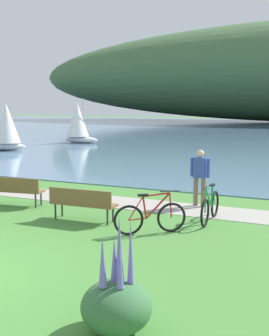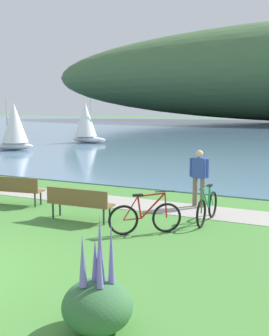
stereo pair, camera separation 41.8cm
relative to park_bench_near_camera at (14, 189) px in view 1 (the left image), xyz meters
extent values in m
cube|color=#5B7F9E|center=(2.37, 43.89, -0.50)|extent=(180.00, 80.00, 0.04)
cube|color=#A39E93|center=(2.37, 1.65, -0.52)|extent=(60.00, 1.50, 0.01)
cube|color=brown|center=(-0.01, 0.08, -0.07)|extent=(1.85, 0.74, 0.05)
cube|color=brown|center=(0.02, -0.13, 0.15)|extent=(1.79, 0.31, 0.40)
cylinder|color=#2D2D33|center=(0.72, 0.36, -0.30)|extent=(0.05, 0.05, 0.45)
cylinder|color=#2D2D33|center=(0.77, 0.03, -0.30)|extent=(0.05, 0.05, 0.45)
cube|color=brown|center=(2.79, -0.60, -0.07)|extent=(1.82, 0.55, 0.05)
cube|color=brown|center=(2.80, -0.81, 0.15)|extent=(1.80, 0.11, 0.40)
cylinder|color=#2D2D33|center=(2.02, -0.46, -0.30)|extent=(0.05, 0.05, 0.45)
cylinder|color=#2D2D33|center=(3.55, -0.40, -0.30)|extent=(0.05, 0.05, 0.45)
cylinder|color=#2D2D33|center=(2.03, -0.80, -0.30)|extent=(0.05, 0.05, 0.45)
cylinder|color=#2D2D33|center=(3.56, -0.74, -0.30)|extent=(0.05, 0.05, 0.45)
torus|color=black|center=(5.85, 0.10, -0.16)|extent=(0.06, 0.72, 0.72)
torus|color=black|center=(5.85, 1.15, -0.16)|extent=(0.06, 0.72, 0.72)
cylinder|color=#1E8C4C|center=(5.85, 0.44, 0.15)|extent=(0.04, 0.61, 0.61)
cylinder|color=#1E8C4C|center=(5.85, 0.48, 0.41)|extent=(0.04, 0.66, 0.09)
cylinder|color=#1E8C4C|center=(5.85, 0.77, 0.12)|extent=(0.04, 0.12, 0.54)
cylinder|color=#1E8C4C|center=(5.85, 0.94, -0.15)|extent=(0.03, 0.43, 0.05)
cylinder|color=#1E8C4C|center=(5.85, 0.98, 0.11)|extent=(0.03, 0.37, 0.56)
cylinder|color=#1E8C4C|center=(5.85, 0.13, 0.14)|extent=(0.04, 0.09, 0.60)
cube|color=black|center=(5.85, 0.81, 0.42)|extent=(0.10, 0.24, 0.05)
cylinder|color=black|center=(5.85, 0.15, 0.48)|extent=(0.02, 0.48, 0.02)
torus|color=black|center=(5.23, -0.64, -0.16)|extent=(0.61, 0.49, 0.72)
torus|color=black|center=(4.40, -1.28, -0.16)|extent=(0.61, 0.49, 0.72)
cylinder|color=red|center=(4.96, -0.84, 0.15)|extent=(0.51, 0.41, 0.61)
cylinder|color=red|center=(4.93, -0.87, 0.41)|extent=(0.54, 0.43, 0.09)
cylinder|color=red|center=(4.70, -1.04, 0.12)|extent=(0.12, 0.11, 0.54)
cylinder|color=red|center=(4.57, -1.15, -0.15)|extent=(0.36, 0.28, 0.05)
cylinder|color=red|center=(4.53, -1.17, 0.11)|extent=(0.31, 0.25, 0.56)
cylinder|color=red|center=(5.21, -0.65, 0.14)|extent=(0.09, 0.08, 0.60)
cube|color=black|center=(4.67, -1.07, 0.42)|extent=(0.25, 0.23, 0.05)
cylinder|color=black|center=(5.19, -0.67, 0.48)|extent=(0.39, 0.31, 0.02)
cylinder|color=#72604C|center=(5.03, 2.18, -0.08)|extent=(0.14, 0.14, 0.88)
cylinder|color=#72604C|center=(5.27, 2.15, -0.08)|extent=(0.14, 0.14, 0.88)
cube|color=#334CA5|center=(5.15, 2.16, 0.66)|extent=(0.40, 0.26, 0.60)
sphere|color=beige|center=(5.15, 2.16, 1.08)|extent=(0.22, 0.22, 0.22)
cylinder|color=#334CA5|center=(4.89, 2.19, 0.66)|extent=(0.09, 0.09, 0.56)
cylinder|color=#334CA5|center=(5.41, 2.13, 0.66)|extent=(0.09, 0.09, 0.56)
ellipsoid|color=#386B3D|center=(6.03, -5.22, -0.17)|extent=(0.96, 0.96, 0.71)
cylinder|color=#386B3D|center=(5.93, -5.40, 0.11)|extent=(0.02, 0.02, 0.12)
cone|color=#7A6BC6|center=(5.93, -5.40, 0.52)|extent=(0.11, 0.11, 0.70)
cylinder|color=#386B3D|center=(6.14, -5.34, 0.11)|extent=(0.02, 0.02, 0.12)
cone|color=#7A6BC6|center=(6.14, -5.34, 0.45)|extent=(0.09, 0.09, 0.57)
cylinder|color=#386B3D|center=(6.20, -5.13, 0.11)|extent=(0.02, 0.02, 0.12)
cone|color=#7A6BC6|center=(6.20, -5.13, 0.60)|extent=(0.09, 0.09, 0.86)
cylinder|color=#386B3D|center=(6.07, -5.20, 0.11)|extent=(0.02, 0.02, 0.12)
cone|color=#7A6BC6|center=(6.07, -5.20, 0.63)|extent=(0.12, 0.12, 0.93)
cylinder|color=#386B3D|center=(6.00, -5.20, 0.11)|extent=(0.02, 0.02, 0.12)
cone|color=#7A6BC6|center=(6.00, -5.20, 0.47)|extent=(0.11, 0.11, 0.61)
ellipsoid|color=white|center=(-8.97, 18.79, -0.22)|extent=(2.97, 0.89, 0.52)
cylinder|color=#B2B2B2|center=(-8.74, 18.80, 1.51)|extent=(0.07, 0.07, 2.96)
cone|color=white|center=(-9.25, 18.79, 1.37)|extent=(1.79, 1.79, 2.66)
ellipsoid|color=white|center=(-10.82, 12.02, -0.23)|extent=(2.98, 1.93, 0.51)
cone|color=white|center=(-10.57, 12.13, 1.33)|extent=(2.28, 2.28, 2.61)
camera|label=1|loc=(8.40, -9.98, 2.50)|focal=45.33mm
camera|label=2|loc=(8.78, -9.80, 2.50)|focal=45.33mm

